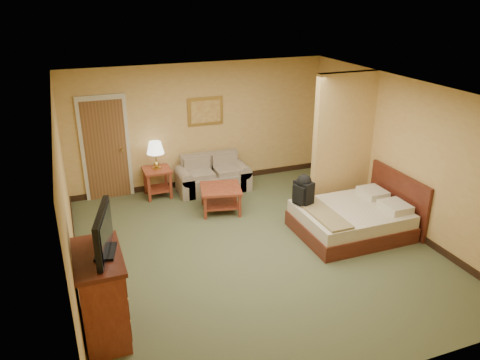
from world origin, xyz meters
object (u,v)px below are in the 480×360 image
loveseat (213,179)px  dresser (102,295)px  coffee_table (221,194)px  bed (354,218)px

loveseat → dresser: size_ratio=1.34×
coffee_table → dresser: (-2.43, -2.77, 0.22)m
loveseat → coffee_table: 1.03m
loveseat → bed: size_ratio=0.79×
coffee_table → bed: bearing=-41.4°
loveseat → coffee_table: loveseat is taller
loveseat → dresser: 4.60m
loveseat → bed: (1.71, -2.67, 0.02)m
bed → dresser: bearing=-165.4°
loveseat → bed: bed is taller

